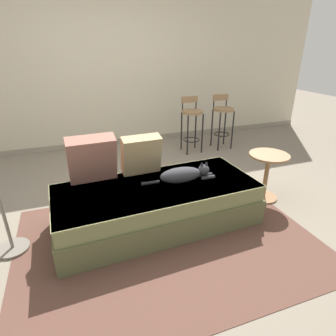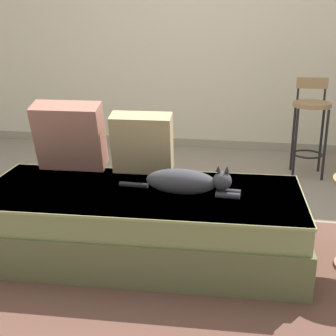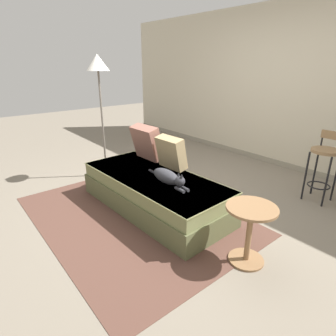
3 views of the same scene
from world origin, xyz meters
TOP-DOWN VIEW (x-y plane):
  - ground_plane at (0.00, 0.00)m, footprint 16.00×16.00m
  - wall_back_panel at (0.00, 2.25)m, footprint 8.00×0.10m
  - wall_baseboard_trim at (0.00, 2.20)m, footprint 8.00×0.02m
  - area_rug at (0.00, -0.70)m, footprint 2.67×1.95m
  - couch at (0.00, -0.40)m, footprint 2.00×0.93m
  - throw_pillow_corner at (-0.55, -0.10)m, footprint 0.46×0.29m
  - throw_pillow_middle at (-0.06, -0.08)m, footprint 0.40×0.24m
  - cat at (0.28, -0.41)m, footprint 0.74×0.19m
  - bar_stool_near_window at (1.17, 1.39)m, footprint 0.34×0.34m
  - bar_stool_by_doorway at (1.74, 1.39)m, footprint 0.34×0.34m
  - side_table at (1.33, -0.35)m, footprint 0.44×0.44m

SIDE VIEW (x-z plane):
  - ground_plane at x=0.00m, z-range 0.00..0.00m
  - area_rug at x=0.00m, z-range 0.00..0.01m
  - wall_baseboard_trim at x=0.00m, z-range 0.00..0.09m
  - couch at x=0.00m, z-range 0.00..0.43m
  - side_table at x=1.33m, z-range 0.08..0.63m
  - cat at x=0.28m, z-range 0.41..0.59m
  - bar_stool_near_window at x=1.17m, z-range 0.10..1.00m
  - bar_stool_by_doorway at x=1.74m, z-range 0.11..1.01m
  - throw_pillow_middle at x=-0.06m, z-range 0.43..0.84m
  - throw_pillow_corner at x=-0.55m, z-range 0.43..0.90m
  - wall_back_panel at x=0.00m, z-range 0.00..2.60m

